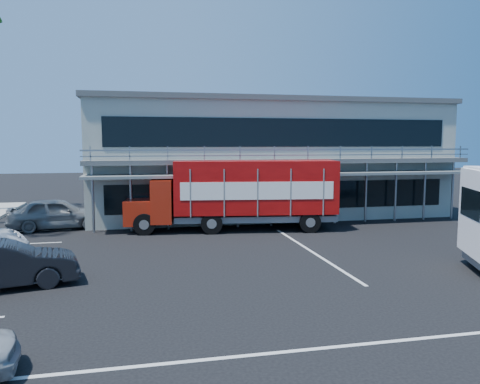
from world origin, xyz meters
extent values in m
plane|color=black|center=(0.00, 0.00, 0.00)|extent=(120.00, 120.00, 0.00)
cube|color=#A0A89A|center=(3.00, 15.00, 3.50)|extent=(22.00, 10.00, 7.00)
cube|color=#515454|center=(3.00, 15.00, 7.15)|extent=(22.40, 10.40, 0.30)
cube|color=#515454|center=(3.00, 9.40, 3.60)|extent=(22.00, 1.20, 0.25)
cube|color=gray|center=(3.00, 8.85, 4.10)|extent=(22.00, 0.08, 0.90)
cube|color=slate|center=(3.00, 9.10, 2.90)|extent=(22.00, 1.80, 0.15)
cube|color=black|center=(3.00, 9.98, 1.60)|extent=(20.00, 0.06, 1.60)
cube|color=black|center=(3.00, 9.98, 5.20)|extent=(20.00, 0.06, 1.60)
cube|color=maroon|center=(-5.10, 9.32, 1.06)|extent=(1.79, 2.56, 1.27)
cube|color=maroon|center=(-3.95, 9.16, 1.64)|extent=(1.41, 2.76, 2.22)
cube|color=black|center=(-3.95, 9.16, 2.27)|extent=(0.36, 2.23, 0.74)
cube|color=#AE0C0A|center=(0.87, 8.50, 2.32)|extent=(8.73, 3.77, 2.75)
cube|color=slate|center=(0.87, 8.50, 0.69)|extent=(8.68, 3.38, 0.32)
cube|color=white|center=(0.69, 7.18, 2.22)|extent=(7.71, 1.09, 0.90)
cube|color=white|center=(1.05, 9.82, 2.22)|extent=(7.71, 1.09, 0.90)
cylinder|color=black|center=(-4.94, 8.13, 0.55)|extent=(1.13, 0.43, 1.10)
cylinder|color=black|center=(-4.63, 10.43, 0.55)|extent=(1.13, 0.43, 1.10)
cylinder|color=black|center=(-1.59, 7.67, 0.55)|extent=(1.13, 0.43, 1.10)
cylinder|color=black|center=(-1.28, 9.97, 0.55)|extent=(1.13, 0.43, 1.10)
cylinder|color=black|center=(3.43, 6.97, 0.55)|extent=(1.13, 0.43, 1.10)
cylinder|color=black|center=(3.75, 9.28, 0.55)|extent=(1.13, 0.43, 1.10)
cube|color=black|center=(6.44, -1.09, 2.48)|extent=(0.85, 2.04, 1.05)
imported|color=black|center=(-9.50, 0.32, 0.77)|extent=(4.89, 2.58, 1.53)
imported|color=slate|center=(-9.50, 10.80, 0.85)|extent=(5.19, 2.64, 1.69)
camera|label=1|loc=(-5.14, -15.53, 4.65)|focal=35.00mm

